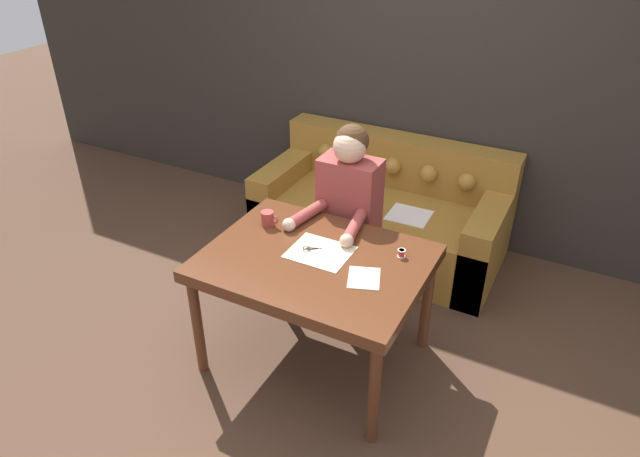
% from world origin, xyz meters
% --- Properties ---
extents(ground_plane, '(16.00, 16.00, 0.00)m').
position_xyz_m(ground_plane, '(0.00, 0.00, 0.00)').
color(ground_plane, '#4C3323').
extents(wall_back, '(8.00, 0.06, 2.60)m').
position_xyz_m(wall_back, '(0.00, 1.77, 1.30)').
color(wall_back, '#2D2823').
rests_on(wall_back, ground_plane).
extents(dining_table, '(1.20, 0.92, 0.72)m').
position_xyz_m(dining_table, '(0.03, 0.01, 0.65)').
color(dining_table, '#562D19').
rests_on(dining_table, ground_plane).
extents(couch, '(1.82, 0.89, 0.83)m').
position_xyz_m(couch, '(-0.09, 1.32, 0.30)').
color(couch, olive).
rests_on(couch, ground_plane).
extents(person, '(0.45, 0.61, 1.26)m').
position_xyz_m(person, '(-0.05, 0.61, 0.64)').
color(person, '#33281E').
rests_on(person, ground_plane).
extents(pattern_paper_main, '(0.34, 0.29, 0.00)m').
position_xyz_m(pattern_paper_main, '(0.03, 0.07, 0.73)').
color(pattern_paper_main, beige).
rests_on(pattern_paper_main, dining_table).
extents(pattern_paper_offcut, '(0.22, 0.24, 0.00)m').
position_xyz_m(pattern_paper_offcut, '(0.35, -0.04, 0.73)').
color(pattern_paper_offcut, beige).
rests_on(pattern_paper_offcut, dining_table).
extents(scissors, '(0.19, 0.15, 0.01)m').
position_xyz_m(scissors, '(-0.01, 0.08, 0.73)').
color(scissors, silver).
rests_on(scissors, dining_table).
extents(mug, '(0.11, 0.08, 0.09)m').
position_xyz_m(mug, '(-0.38, 0.18, 0.77)').
color(mug, '#9E3833').
rests_on(mug, dining_table).
extents(thread_spool, '(0.04, 0.04, 0.05)m').
position_xyz_m(thread_spool, '(0.45, 0.23, 0.75)').
color(thread_spool, red).
rests_on(thread_spool, dining_table).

